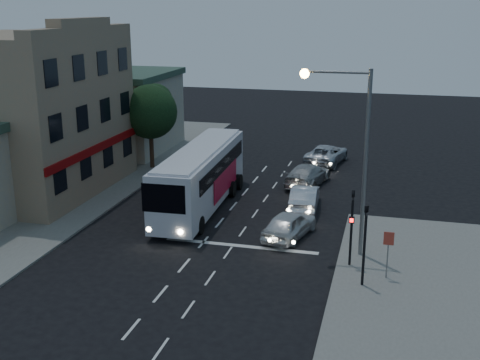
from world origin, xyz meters
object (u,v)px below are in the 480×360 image
(car_sedan_a, at_px, (305,197))
(traffic_signal_main, at_px, (352,219))
(tour_bus, at_px, (201,176))
(car_suv, at_px, (289,224))
(car_sedan_c, at_px, (326,154))
(street_tree, at_px, (150,109))
(streetlight, at_px, (352,141))
(traffic_signal_side, at_px, (365,236))
(regulatory_sign, at_px, (388,247))
(car_sedan_b, at_px, (308,175))

(car_sedan_a, height_order, traffic_signal_main, traffic_signal_main)
(tour_bus, xyz_separation_m, car_suv, (6.03, -3.50, -1.29))
(car_sedan_a, bearing_deg, car_sedan_c, -93.83)
(street_tree, bearing_deg, tour_bus, -50.49)
(street_tree, bearing_deg, streetlight, -39.51)
(car_sedan_c, relative_size, streetlight, 0.58)
(traffic_signal_side, height_order, regulatory_sign, traffic_signal_side)
(car_suv, relative_size, streetlight, 0.47)
(streetlight, height_order, street_tree, streetlight)
(car_suv, bearing_deg, street_tree, -28.18)
(traffic_signal_main, distance_m, traffic_signal_side, 2.10)
(streetlight, xyz_separation_m, street_tree, (-15.55, 12.82, -1.23))
(car_suv, bearing_deg, car_sedan_b, -73.34)
(car_sedan_c, height_order, street_tree, street_tree)
(car_suv, height_order, car_sedan_b, car_sedan_b)
(traffic_signal_side, distance_m, streetlight, 4.84)
(car_suv, height_order, streetlight, streetlight)
(regulatory_sign, bearing_deg, car_suv, 141.66)
(traffic_signal_side, relative_size, regulatory_sign, 1.86)
(car_sedan_b, xyz_separation_m, regulatory_sign, (5.57, -13.88, 0.87))
(tour_bus, bearing_deg, car_sedan_a, 10.08)
(car_suv, distance_m, regulatory_sign, 6.57)
(car_suv, xyz_separation_m, street_tree, (-12.40, 11.22, 3.77))
(car_sedan_b, bearing_deg, traffic_signal_side, 118.74)
(car_sedan_a, height_order, regulatory_sign, regulatory_sign)
(traffic_signal_main, bearing_deg, street_tree, 137.97)
(tour_bus, relative_size, car_sedan_a, 2.76)
(car_sedan_a, distance_m, car_sedan_c, 11.32)
(car_suv, relative_size, regulatory_sign, 1.93)
(car_suv, bearing_deg, traffic_signal_side, 143.35)
(traffic_signal_side, bearing_deg, regulatory_sign, 43.92)
(car_sedan_a, bearing_deg, car_suv, 85.12)
(car_sedan_c, bearing_deg, car_suv, 99.36)
(car_sedan_c, bearing_deg, traffic_signal_main, 109.52)
(car_suv, distance_m, streetlight, 6.13)
(car_sedan_a, bearing_deg, regulatory_sign, 115.79)
(tour_bus, height_order, car_sedan_a, tour_bus)
(car_suv, height_order, car_sedan_a, car_sedan_a)
(car_suv, bearing_deg, streetlight, 167.03)
(tour_bus, distance_m, car_sedan_a, 6.39)
(tour_bus, height_order, regulatory_sign, tour_bus)
(traffic_signal_side, bearing_deg, street_tree, 135.50)
(regulatory_sign, distance_m, street_tree, 23.40)
(regulatory_sign, relative_size, street_tree, 0.35)
(traffic_signal_main, xyz_separation_m, regulatory_sign, (1.70, -1.01, -0.82))
(car_sedan_b, relative_size, streetlight, 0.56)
(car_suv, bearing_deg, regulatory_sign, 155.62)
(streetlight, bearing_deg, car_sedan_b, 107.52)
(car_suv, xyz_separation_m, traffic_signal_main, (3.40, -3.02, 1.70))
(car_sedan_b, bearing_deg, street_tree, 5.03)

